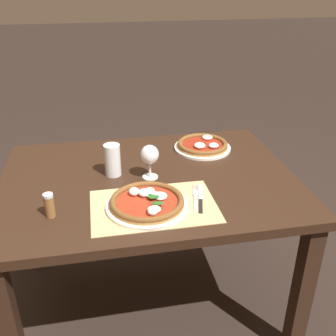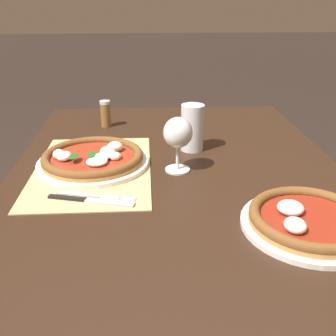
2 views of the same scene
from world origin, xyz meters
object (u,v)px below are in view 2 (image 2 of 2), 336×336
object	(u,v)px
pizza_near	(93,158)
pint_glass	(192,129)
knife	(91,201)
pizza_far	(310,220)
fork	(96,196)
wine_glass	(179,135)
pepper_shaker	(106,114)

from	to	relation	value
pizza_near	pint_glass	bearing A→B (deg)	110.56
pizza_near	knife	distance (m)	0.22
pizza_far	fork	xyz separation A→B (m)	(-0.16, -0.47, -0.01)
knife	wine_glass	bearing A→B (deg)	127.57
pint_glass	knife	world-z (taller)	pint_glass
pizza_far	wine_glass	world-z (taller)	wine_glass
wine_glass	fork	size ratio (longest dim) A/B	0.78
pepper_shaker	pint_glass	bearing A→B (deg)	49.22
pizza_far	pint_glass	bearing A→B (deg)	-157.29
wine_glass	knife	xyz separation A→B (m)	(0.17, -0.22, -0.10)
pizza_near	fork	bearing A→B (deg)	8.27
pizza_far	fork	size ratio (longest dim) A/B	1.45
fork	pepper_shaker	world-z (taller)	pepper_shaker
fork	pepper_shaker	bearing A→B (deg)	-177.64
pizza_far	pizza_near	bearing A→B (deg)	-125.86
pint_glass	fork	bearing A→B (deg)	-40.88
wine_glass	knife	size ratio (longest dim) A/B	0.73
fork	pepper_shaker	distance (m)	0.56
knife	pepper_shaker	xyz separation A→B (m)	(-0.58, -0.01, 0.04)
pizza_far	pint_glass	size ratio (longest dim) A/B	1.99
pizza_far	wine_glass	xyz separation A→B (m)	(-0.31, -0.25, 0.09)
knife	pizza_near	bearing A→B (deg)	-175.23
pint_glass	fork	xyz separation A→B (m)	(0.31, -0.27, -0.06)
pizza_near	pizza_far	distance (m)	0.61
pint_glass	knife	bearing A→B (deg)	-40.20
wine_glass	pepper_shaker	bearing A→B (deg)	-150.04
pizza_near	knife	bearing A→B (deg)	4.77
pint_glass	pepper_shaker	bearing A→B (deg)	-130.78
pizza_near	pepper_shaker	world-z (taller)	pepper_shaker
fork	pizza_near	bearing A→B (deg)	-171.73
knife	pepper_shaker	size ratio (longest dim) A/B	2.19
pizza_far	knife	bearing A→B (deg)	-106.18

